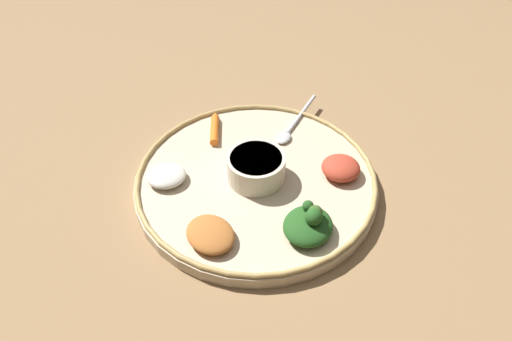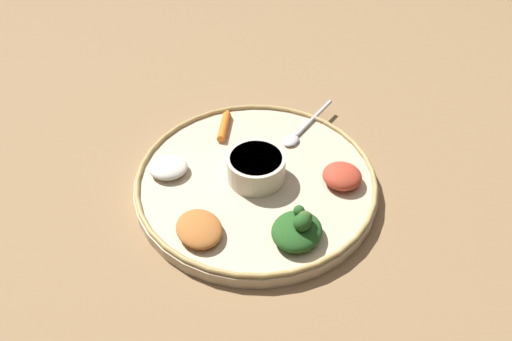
{
  "view_description": "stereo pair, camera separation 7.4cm",
  "coord_description": "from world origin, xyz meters",
  "px_view_note": "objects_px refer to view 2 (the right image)",
  "views": [
    {
      "loc": [
        0.38,
        -0.38,
        0.55
      ],
      "look_at": [
        0.0,
        0.0,
        0.04
      ],
      "focal_mm": 32.93,
      "sensor_mm": 36.0,
      "label": 1
    },
    {
      "loc": [
        0.43,
        -0.32,
        0.55
      ],
      "look_at": [
        0.0,
        0.0,
        0.04
      ],
      "focal_mm": 32.93,
      "sensor_mm": 36.0,
      "label": 2
    }
  ],
  "objects_px": {
    "center_bowl": "(256,167)",
    "carrot_near_spoon": "(225,124)",
    "greens_pile": "(298,229)",
    "spoon": "(302,130)"
  },
  "relations": [
    {
      "from": "center_bowl",
      "to": "carrot_near_spoon",
      "type": "xyz_separation_m",
      "value": [
        -0.14,
        0.03,
        -0.02
      ]
    },
    {
      "from": "spoon",
      "to": "carrot_near_spoon",
      "type": "distance_m",
      "value": 0.14
    },
    {
      "from": "greens_pile",
      "to": "carrot_near_spoon",
      "type": "height_order",
      "value": "greens_pile"
    },
    {
      "from": "carrot_near_spoon",
      "to": "center_bowl",
      "type": "bearing_deg",
      "value": -13.23
    },
    {
      "from": "greens_pile",
      "to": "carrot_near_spoon",
      "type": "xyz_separation_m",
      "value": [
        -0.27,
        0.06,
        -0.01
      ]
    },
    {
      "from": "carrot_near_spoon",
      "to": "spoon",
      "type": "bearing_deg",
      "value": 48.36
    },
    {
      "from": "center_bowl",
      "to": "spoon",
      "type": "relative_size",
      "value": 0.59
    },
    {
      "from": "center_bowl",
      "to": "spoon",
      "type": "height_order",
      "value": "center_bowl"
    },
    {
      "from": "greens_pile",
      "to": "carrot_near_spoon",
      "type": "distance_m",
      "value": 0.27
    },
    {
      "from": "center_bowl",
      "to": "spoon",
      "type": "xyz_separation_m",
      "value": [
        -0.04,
        0.14,
        -0.02
      ]
    }
  ]
}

